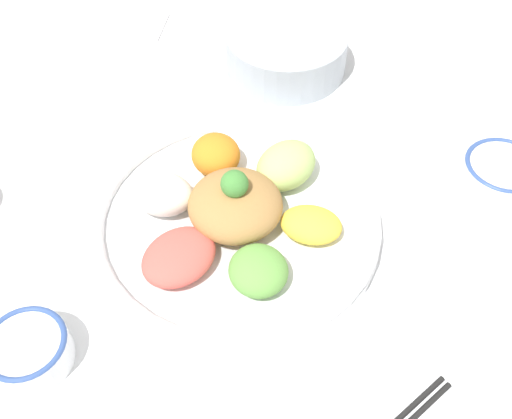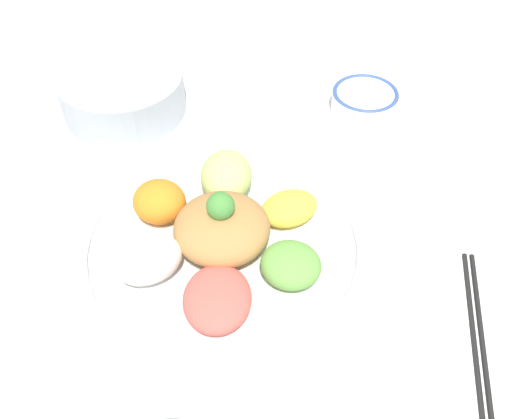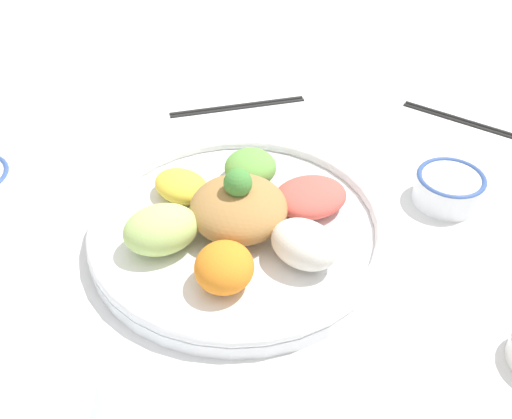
# 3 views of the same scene
# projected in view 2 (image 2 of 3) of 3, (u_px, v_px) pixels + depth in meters

# --- Properties ---
(ground_plane) EXTENTS (2.40, 2.40, 0.00)m
(ground_plane) POSITION_uv_depth(u_px,v_px,m) (247.00, 258.00, 0.83)
(ground_plane) COLOR white
(salad_platter) EXTENTS (0.40, 0.40, 0.11)m
(salad_platter) POSITION_uv_depth(u_px,v_px,m) (221.00, 240.00, 0.81)
(salad_platter) COLOR white
(salad_platter) RESTS_ON ground_plane
(sauce_bowl_red) EXTENTS (0.11, 0.11, 0.04)m
(sauce_bowl_red) POSITION_uv_depth(u_px,v_px,m) (364.00, 101.00, 1.04)
(sauce_bowl_red) COLOR white
(sauce_bowl_red) RESTS_ON ground_plane
(side_serving_bowl) EXTENTS (0.21, 0.21, 0.07)m
(side_serving_bowl) POSITION_uv_depth(u_px,v_px,m) (122.00, 91.00, 1.03)
(side_serving_bowl) COLOR #A8B2BC
(side_serving_bowl) RESTS_ON ground_plane
(chopsticks_pair_far) EXTENTS (0.17, 0.20, 0.01)m
(chopsticks_pair_far) POSITION_uv_depth(u_px,v_px,m) (477.00, 329.00, 0.74)
(chopsticks_pair_far) COLOR black
(chopsticks_pair_far) RESTS_ON ground_plane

